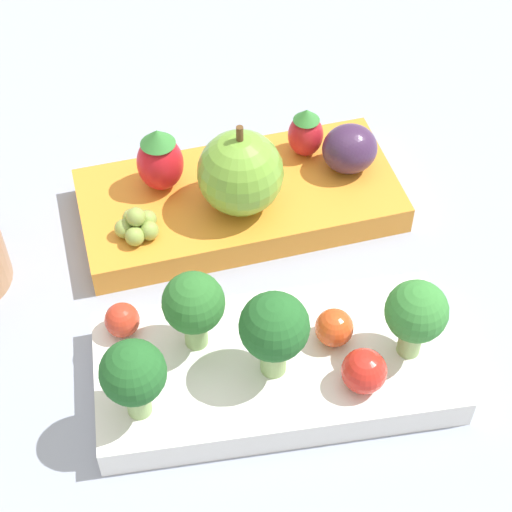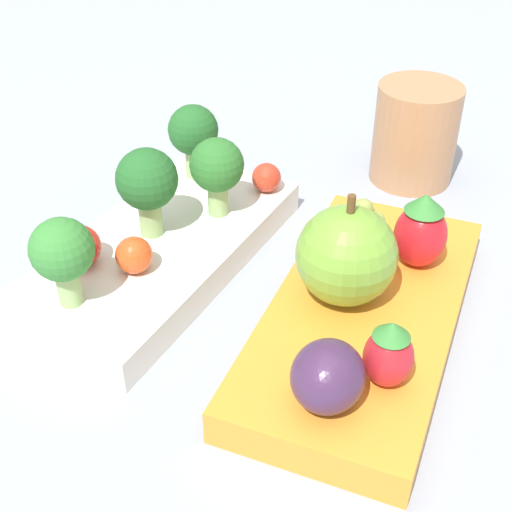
% 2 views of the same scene
% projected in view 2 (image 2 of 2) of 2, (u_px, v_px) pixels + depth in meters
% --- Properties ---
extents(ground_plane, '(4.00, 4.00, 0.00)m').
position_uv_depth(ground_plane, '(263.00, 286.00, 0.47)').
color(ground_plane, '#939EB2').
extents(bento_box_savoury, '(0.22, 0.11, 0.02)m').
position_uv_depth(bento_box_savoury, '(161.00, 251.00, 0.48)').
color(bento_box_savoury, white).
rests_on(bento_box_savoury, ground_plane).
extents(bento_box_fruit, '(0.23, 0.12, 0.02)m').
position_uv_depth(bento_box_fruit, '(363.00, 318.00, 0.43)').
color(bento_box_fruit, orange).
rests_on(bento_box_fruit, ground_plane).
extents(broccoli_floret_0, '(0.04, 0.04, 0.06)m').
position_uv_depth(broccoli_floret_0, '(147.00, 182.00, 0.46)').
color(broccoli_floret_0, '#93B770').
rests_on(broccoli_floret_0, bento_box_savoury).
extents(broccoli_floret_1, '(0.04, 0.04, 0.06)m').
position_uv_depth(broccoli_floret_1, '(62.00, 253.00, 0.40)').
color(broccoli_floret_1, '#93B770').
rests_on(broccoli_floret_1, bento_box_savoury).
extents(broccoli_floret_2, '(0.04, 0.04, 0.06)m').
position_uv_depth(broccoli_floret_2, '(193.00, 133.00, 0.53)').
color(broccoli_floret_2, '#93B770').
rests_on(broccoli_floret_2, bento_box_savoury).
extents(broccoli_floret_3, '(0.04, 0.04, 0.06)m').
position_uv_depth(broccoli_floret_3, '(217.00, 168.00, 0.48)').
color(broccoli_floret_3, '#93B770').
rests_on(broccoli_floret_3, bento_box_savoury).
extents(cherry_tomato_0, '(0.02, 0.02, 0.02)m').
position_uv_depth(cherry_tomato_0, '(134.00, 255.00, 0.44)').
color(cherry_tomato_0, '#DB4C1E').
rests_on(cherry_tomato_0, bento_box_savoury).
extents(cherry_tomato_1, '(0.03, 0.03, 0.03)m').
position_uv_depth(cherry_tomato_1, '(80.00, 246.00, 0.45)').
color(cherry_tomato_1, red).
rests_on(cherry_tomato_1, bento_box_savoury).
extents(cherry_tomato_2, '(0.02, 0.02, 0.02)m').
position_uv_depth(cherry_tomato_2, '(266.00, 178.00, 0.52)').
color(cherry_tomato_2, red).
rests_on(cherry_tomato_2, bento_box_savoury).
extents(apple, '(0.06, 0.06, 0.07)m').
position_uv_depth(apple, '(347.00, 255.00, 0.41)').
color(apple, '#70A838').
rests_on(apple, bento_box_fruit).
extents(strawberry_0, '(0.03, 0.03, 0.04)m').
position_uv_depth(strawberry_0, '(389.00, 354.00, 0.36)').
color(strawberry_0, red).
rests_on(strawberry_0, bento_box_fruit).
extents(strawberry_1, '(0.03, 0.03, 0.05)m').
position_uv_depth(strawberry_1, '(421.00, 231.00, 0.44)').
color(strawberry_1, red).
rests_on(strawberry_1, bento_box_fruit).
extents(plum, '(0.04, 0.04, 0.04)m').
position_uv_depth(plum, '(328.00, 376.00, 0.35)').
color(plum, '#42284C').
rests_on(plum, bento_box_fruit).
extents(grape_cluster, '(0.03, 0.03, 0.02)m').
position_uv_depth(grape_cluster, '(362.00, 218.00, 0.48)').
color(grape_cluster, '#8EA84C').
rests_on(grape_cluster, bento_box_fruit).
extents(drinking_cup, '(0.07, 0.07, 0.08)m').
position_uv_depth(drinking_cup, '(415.00, 134.00, 0.57)').
color(drinking_cup, tan).
rests_on(drinking_cup, ground_plane).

